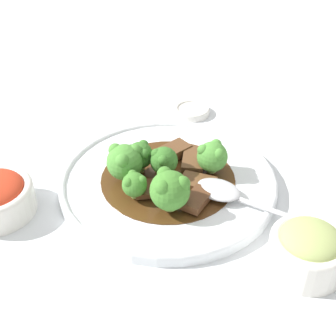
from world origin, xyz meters
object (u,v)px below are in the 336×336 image
(beef_strip_2, at_px, (194,160))
(broccoli_floret_0, at_px, (164,161))
(broccoli_floret_3, at_px, (125,161))
(sauce_dish, at_px, (192,110))
(beef_strip_3, at_px, (152,188))
(broccoli_floret_4, at_px, (212,156))
(beef_strip_1, at_px, (173,153))
(main_plate, at_px, (168,181))
(side_bowl_appetizer, at_px, (308,249))
(broccoli_floret_1, at_px, (140,155))
(broccoli_floret_5, at_px, (170,190))
(broccoli_floret_2, at_px, (134,184))
(beef_strip_4, at_px, (197,199))
(serving_spoon, at_px, (229,194))
(beef_strip_0, at_px, (198,182))

(beef_strip_2, bearing_deg, broccoli_floret_0, -47.07)
(broccoli_floret_3, relative_size, sauce_dish, 0.83)
(beef_strip_3, height_order, broccoli_floret_4, broccoli_floret_4)
(beef_strip_1, height_order, broccoli_floret_4, broccoli_floret_4)
(main_plate, bearing_deg, side_bowl_appetizer, 51.55)
(main_plate, xyz_separation_m, broccoli_floret_0, (0.00, -0.01, 0.04))
(broccoli_floret_1, relative_size, sauce_dish, 0.72)
(broccoli_floret_0, bearing_deg, beef_strip_2, 132.93)
(broccoli_floret_1, bearing_deg, main_plate, 74.30)
(beef_strip_2, relative_size, beef_strip_3, 1.11)
(main_plate, bearing_deg, broccoli_floret_3, -82.22)
(broccoli_floret_5, distance_m, sauce_dish, 0.29)
(broccoli_floret_1, distance_m, broccoli_floret_2, 0.06)
(beef_strip_1, distance_m, beef_strip_2, 0.04)
(broccoli_floret_0, bearing_deg, broccoli_floret_5, 12.10)
(main_plate, height_order, beef_strip_4, beef_strip_4)
(beef_strip_2, height_order, beef_strip_3, beef_strip_2)
(broccoli_floret_4, bearing_deg, beef_strip_1, -118.84)
(beef_strip_1, distance_m, side_bowl_appetizer, 0.26)
(broccoli_floret_5, xyz_separation_m, sauce_dish, (-0.29, 0.02, -0.04))
(serving_spoon, bearing_deg, beef_strip_2, -145.78)
(broccoli_floret_2, height_order, sauce_dish, broccoli_floret_2)
(broccoli_floret_5, height_order, sauce_dish, broccoli_floret_5)
(beef_strip_3, distance_m, serving_spoon, 0.11)
(broccoli_floret_2, xyz_separation_m, serving_spoon, (-0.01, 0.13, -0.02))
(side_bowl_appetizer, bearing_deg, sauce_dish, -157.13)
(beef_strip_2, relative_size, beef_strip_4, 1.09)
(beef_strip_0, bearing_deg, broccoli_floret_5, -34.39)
(main_plate, bearing_deg, beef_strip_2, 134.96)
(broccoli_floret_4, distance_m, sauce_dish, 0.21)
(main_plate, xyz_separation_m, side_bowl_appetizer, (0.14, 0.18, 0.02))
(beef_strip_4, distance_m, sauce_dish, 0.28)
(beef_strip_3, relative_size, broccoli_floret_2, 1.45)
(broccoli_floret_0, xyz_separation_m, sauce_dish, (-0.22, 0.03, -0.04))
(beef_strip_3, bearing_deg, beef_strip_2, 141.85)
(broccoli_floret_0, xyz_separation_m, broccoli_floret_3, (0.01, -0.06, 0.00))
(sauce_dish, bearing_deg, side_bowl_appetizer, 22.87)
(beef_strip_1, xyz_separation_m, beef_strip_4, (0.11, 0.04, -0.00))
(beef_strip_3, bearing_deg, broccoli_floret_3, -122.65)
(beef_strip_3, distance_m, broccoli_floret_4, 0.10)
(beef_strip_0, bearing_deg, beef_strip_4, 0.58)
(beef_strip_3, xyz_separation_m, broccoli_floret_3, (-0.03, -0.04, 0.03))
(broccoli_floret_2, xyz_separation_m, side_bowl_appetizer, (0.09, 0.22, -0.01))
(beef_strip_0, relative_size, broccoli_floret_5, 0.99)
(serving_spoon, distance_m, side_bowl_appetizer, 0.14)
(broccoli_floret_3, distance_m, side_bowl_appetizer, 0.28)
(broccoli_floret_0, bearing_deg, beef_strip_0, 74.00)
(beef_strip_2, distance_m, serving_spoon, 0.09)
(serving_spoon, bearing_deg, side_bowl_appetizer, 41.97)
(beef_strip_1, relative_size, beef_strip_2, 1.07)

